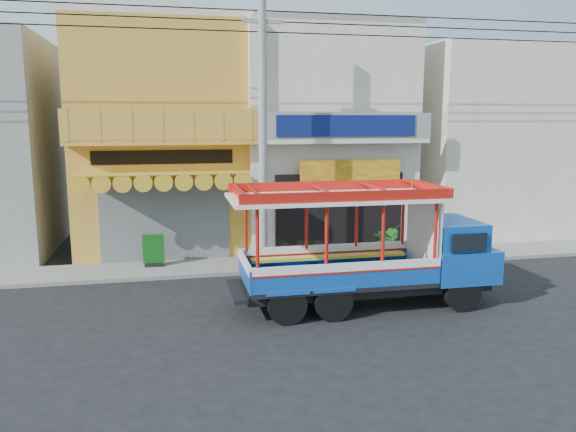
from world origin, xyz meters
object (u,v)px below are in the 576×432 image
object	(u,v)px
potted_plant_a	(386,239)
potted_plant_b	(392,243)
utility_pole	(268,110)
songthaew_truck	(383,248)
green_sign	(154,253)

from	to	relation	value
potted_plant_a	potted_plant_b	bearing A→B (deg)	-119.05
utility_pole	songthaew_truck	size ratio (longest dim) A/B	4.16
potted_plant_b	songthaew_truck	bearing A→B (deg)	127.07
songthaew_truck	potted_plant_b	distance (m)	4.83
utility_pole	potted_plant_a	xyz separation A→B (m)	(4.33, 0.98, -4.40)
utility_pole	songthaew_truck	bearing A→B (deg)	-58.62
green_sign	songthaew_truck	bearing A→B (deg)	-39.06
potted_plant_a	potted_plant_b	size ratio (longest dim) A/B	1.06
green_sign	utility_pole	bearing A→B (deg)	-15.22
utility_pole	songthaew_truck	xyz separation A→B (m)	(2.32, -3.80, -3.52)
potted_plant_b	potted_plant_a	bearing A→B (deg)	-24.04
green_sign	potted_plant_b	size ratio (longest dim) A/B	1.05
green_sign	potted_plant_a	size ratio (longest dim) A/B	0.99
utility_pole	green_sign	xyz separation A→B (m)	(-3.55, 0.97, -4.48)
potted_plant_a	green_sign	bearing A→B (deg)	147.67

